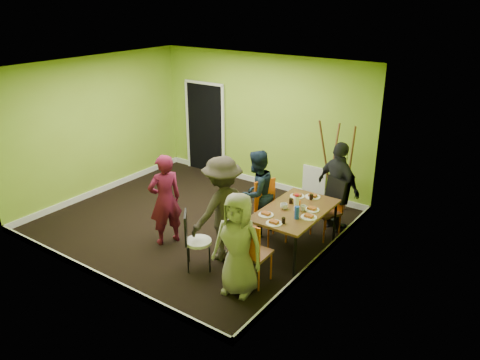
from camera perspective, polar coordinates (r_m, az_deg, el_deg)
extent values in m
plane|color=black|center=(8.68, -5.57, -5.04)|extent=(5.00, 5.00, 0.00)
cube|color=#8AAE2C|center=(9.87, 2.66, 7.12)|extent=(5.00, 0.04, 2.80)
cube|color=#8AAE2C|center=(6.72, -18.52, -1.28)|extent=(5.00, 0.04, 2.80)
cube|color=#8AAE2C|center=(9.90, -17.04, 6.23)|extent=(0.04, 4.50, 2.80)
cube|color=#8AAE2C|center=(6.85, 10.13, 0.00)|extent=(0.04, 4.50, 2.80)
cube|color=white|center=(7.82, -6.34, 13.57)|extent=(5.00, 4.50, 0.04)
cube|color=black|center=(10.80, -4.22, 6.30)|extent=(1.00, 0.05, 2.04)
cube|color=white|center=(9.56, 9.03, 0.05)|extent=(0.50, 0.04, 0.55)
cylinder|color=black|center=(7.25, 1.24, -7.55)|extent=(0.04, 0.04, 0.71)
cylinder|color=black|center=(6.90, 6.69, -9.33)|extent=(0.04, 0.04, 0.71)
cylinder|color=black|center=(8.30, 6.58, -3.66)|extent=(0.04, 0.04, 0.71)
cylinder|color=black|center=(8.00, 11.48, -5.00)|extent=(0.04, 0.04, 0.71)
cube|color=brown|center=(7.42, 6.75, -3.68)|extent=(0.90, 1.50, 0.04)
cylinder|color=orange|center=(8.12, 4.10, -5.04)|extent=(0.03, 0.03, 0.48)
cylinder|color=orange|center=(7.94, 1.95, -5.69)|extent=(0.03, 0.03, 0.48)
cylinder|color=orange|center=(7.87, 5.67, -6.06)|extent=(0.03, 0.03, 0.48)
cylinder|color=orange|center=(7.67, 3.49, -6.75)|extent=(0.03, 0.03, 0.48)
cube|color=brown|center=(7.79, 3.85, -4.30)|extent=(0.56, 0.56, 0.04)
cube|color=orange|center=(7.82, 3.03, -1.83)|extent=(0.19, 0.39, 0.54)
cylinder|color=orange|center=(7.66, -0.71, -6.81)|extent=(0.03, 0.03, 0.47)
cylinder|color=orange|center=(7.36, -1.41, -8.12)|extent=(0.03, 0.03, 0.47)
cylinder|color=orange|center=(7.59, 1.93, -7.12)|extent=(0.03, 0.03, 0.47)
cylinder|color=orange|center=(7.28, 1.35, -8.45)|extent=(0.03, 0.03, 0.47)
cube|color=brown|center=(7.35, 0.29, -6.01)|extent=(0.55, 0.55, 0.04)
cube|color=orange|center=(7.27, -1.24, -3.85)|extent=(0.18, 0.38, 0.53)
cylinder|color=orange|center=(8.17, 12.04, -5.48)|extent=(0.03, 0.03, 0.45)
cylinder|color=orange|center=(8.39, 10.47, -4.58)|extent=(0.03, 0.03, 0.45)
cylinder|color=orange|center=(7.96, 10.22, -6.10)|extent=(0.03, 0.03, 0.45)
cylinder|color=orange|center=(8.19, 8.66, -5.16)|extent=(0.03, 0.03, 0.45)
cube|color=brown|center=(8.07, 10.45, -3.89)|extent=(0.53, 0.53, 0.04)
cube|color=orange|center=(8.08, 11.61, -1.84)|extent=(0.36, 0.18, 0.50)
cylinder|color=orange|center=(6.81, -0.30, -10.83)|extent=(0.03, 0.03, 0.47)
cylinder|color=orange|center=(6.66, 2.30, -11.71)|extent=(0.03, 0.03, 0.47)
cylinder|color=orange|center=(7.06, 1.28, -9.53)|extent=(0.03, 0.03, 0.47)
cylinder|color=orange|center=(6.92, 3.81, -10.33)|extent=(0.03, 0.03, 0.47)
cube|color=brown|center=(6.74, 1.79, -8.91)|extent=(0.43, 0.43, 0.04)
cube|color=orange|center=(6.45, 0.91, -7.53)|extent=(0.40, 0.05, 0.52)
cylinder|color=black|center=(7.37, -6.28, -8.42)|extent=(0.02, 0.02, 0.43)
cylinder|color=black|center=(7.09, -6.36, -9.73)|extent=(0.02, 0.02, 0.43)
cylinder|color=black|center=(7.36, -3.75, -8.36)|extent=(0.02, 0.02, 0.43)
cylinder|color=black|center=(7.09, -3.72, -9.67)|extent=(0.02, 0.02, 0.43)
cylinder|color=white|center=(7.11, -5.09, -7.50)|extent=(0.40, 0.40, 0.05)
cube|color=black|center=(7.00, -6.63, -5.78)|extent=(0.25, 0.30, 0.47)
cylinder|color=brown|center=(8.93, 10.47, 1.75)|extent=(0.26, 0.42, 1.80)
cylinder|color=brown|center=(8.77, 13.19, 1.13)|extent=(0.26, 0.42, 1.80)
cylinder|color=brown|center=(8.62, 11.11, 0.95)|extent=(0.04, 0.41, 1.75)
cube|color=brown|center=(8.82, 11.66, 1.03)|extent=(0.48, 0.04, 0.04)
cylinder|color=white|center=(7.86, 6.99, -1.97)|extent=(0.25, 0.25, 0.01)
cylinder|color=white|center=(7.18, 3.18, -4.25)|extent=(0.24, 0.24, 0.01)
cylinder|color=white|center=(7.88, 8.85, -2.03)|extent=(0.26, 0.26, 0.01)
cylinder|color=white|center=(6.93, 4.16, -5.28)|extent=(0.24, 0.24, 0.01)
cylinder|color=white|center=(7.42, 8.75, -3.59)|extent=(0.24, 0.24, 0.01)
cylinder|color=white|center=(7.17, 8.39, -4.52)|extent=(0.25, 0.25, 0.01)
cylinder|color=white|center=(7.32, 6.91, -2.85)|extent=(0.08, 0.08, 0.24)
cylinder|color=#183EB4|center=(7.07, 6.95, -3.97)|extent=(0.07, 0.07, 0.20)
cylinder|color=orange|center=(7.55, 7.27, -2.76)|extent=(0.03, 0.03, 0.08)
cylinder|color=black|center=(7.58, 6.23, -2.56)|extent=(0.06, 0.06, 0.09)
cylinder|color=black|center=(7.77, 8.68, -2.04)|extent=(0.07, 0.07, 0.09)
cylinder|color=black|center=(6.94, 5.32, -4.93)|extent=(0.06, 0.06, 0.09)
imported|color=white|center=(7.38, 5.37, -3.21)|extent=(0.12, 0.12, 0.09)
imported|color=white|center=(7.36, 7.72, -3.41)|extent=(0.09, 0.09, 0.09)
imported|color=#560E26|center=(7.72, -9.11, -2.40)|extent=(0.57, 0.67, 1.55)
imported|color=#132030|center=(7.93, 2.02, -1.61)|extent=(0.68, 0.82, 1.51)
imported|color=#2B271D|center=(7.17, -2.15, -3.54)|extent=(0.88, 1.21, 1.68)
imported|color=black|center=(8.22, 11.90, -0.86)|extent=(1.02, 0.73, 1.61)
imported|color=gray|center=(6.40, -0.24, -7.84)|extent=(0.80, 0.59, 1.49)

